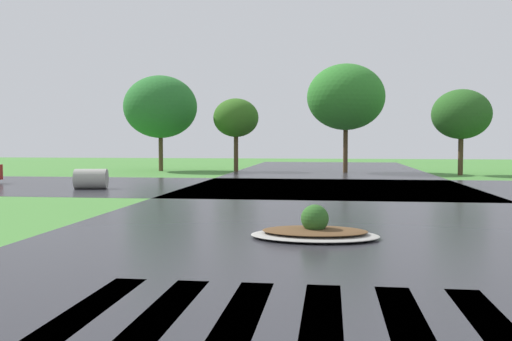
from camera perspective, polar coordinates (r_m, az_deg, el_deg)
asphalt_roadway at (r=12.71m, az=6.99°, el=-5.88°), size 11.86×80.00×0.01m
asphalt_cross_road at (r=24.11m, az=7.20°, el=-1.69°), size 90.00×10.67×0.01m
crosswalk_stripes at (r=6.45m, az=6.55°, el=-14.65°), size 5.85×3.16×0.01m
median_island at (r=11.62m, az=5.85°, el=-5.99°), size 2.58×1.64×0.68m
drainage_pipe_stack at (r=24.16m, az=-16.06°, el=-0.81°), size 1.41×1.06×0.81m
background_treeline at (r=35.03m, az=10.13°, el=6.24°), size 34.25×7.14×6.63m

